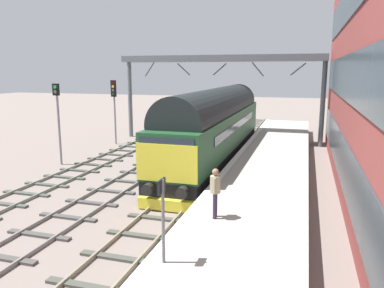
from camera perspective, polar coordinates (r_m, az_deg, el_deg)
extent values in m
plane|color=slate|center=(17.35, -2.06, -8.30)|extent=(140.00, 140.00, 0.00)
cube|color=gray|center=(17.56, -4.29, -7.83)|extent=(0.07, 60.00, 0.15)
cube|color=gray|center=(17.11, 0.24, -8.29)|extent=(0.07, 60.00, 0.15)
cube|color=#43453D|center=(11.15, -15.43, -20.04)|extent=(2.50, 0.26, 0.09)
cube|color=#43453D|center=(12.40, -11.18, -16.48)|extent=(2.50, 0.26, 0.09)
cube|color=#43453D|center=(13.74, -7.84, -13.54)|extent=(2.50, 0.26, 0.09)
cube|color=#43453D|center=(15.14, -5.17, -11.09)|extent=(2.50, 0.26, 0.09)
cube|color=#43453D|center=(16.59, -3.00, -9.05)|extent=(2.50, 0.26, 0.09)
cube|color=#43453D|center=(18.08, -1.20, -7.33)|extent=(2.50, 0.26, 0.09)
cube|color=#43453D|center=(19.60, 0.32, -5.87)|extent=(2.50, 0.26, 0.09)
cube|color=#43453D|center=(21.14, 1.61, -4.62)|extent=(2.50, 0.26, 0.09)
cube|color=#43453D|center=(22.70, 2.72, -3.54)|extent=(2.50, 0.26, 0.09)
cube|color=#43453D|center=(24.27, 3.68, -2.59)|extent=(2.50, 0.26, 0.09)
cube|color=#43453D|center=(25.85, 4.53, -1.76)|extent=(2.50, 0.26, 0.09)
cube|color=#43453D|center=(27.45, 5.27, -1.03)|extent=(2.50, 0.26, 0.09)
cube|color=#43453D|center=(29.05, 5.94, -0.37)|extent=(2.50, 0.26, 0.09)
cube|color=#43453D|center=(30.66, 6.53, 0.21)|extent=(2.50, 0.26, 0.09)
cube|color=#43453D|center=(32.27, 7.07, 0.74)|extent=(2.50, 0.26, 0.09)
cube|color=#43453D|center=(33.89, 7.55, 1.21)|extent=(2.50, 0.26, 0.09)
cube|color=#43453D|center=(35.52, 7.99, 1.65)|extent=(2.50, 0.26, 0.09)
cube|color=#43453D|center=(37.15, 8.39, 2.04)|extent=(2.50, 0.26, 0.09)
cube|color=#43453D|center=(38.78, 8.76, 2.40)|extent=(2.50, 0.26, 0.09)
cube|color=#43453D|center=(40.41, 9.10, 2.73)|extent=(2.50, 0.26, 0.09)
cube|color=#43453D|center=(42.05, 9.41, 3.04)|extent=(2.50, 0.26, 0.09)
cube|color=#43453D|center=(43.69, 9.70, 3.32)|extent=(2.50, 0.26, 0.09)
cube|color=#43453D|center=(45.33, 9.97, 3.59)|extent=(2.50, 0.26, 0.09)
cube|color=slate|center=(19.01, -14.06, -6.65)|extent=(0.07, 60.00, 0.15)
cube|color=slate|center=(18.34, -10.18, -7.14)|extent=(0.07, 60.00, 0.15)
cube|color=#444341|center=(13.54, -26.76, -15.04)|extent=(2.50, 0.26, 0.09)
cube|color=#444341|center=(14.69, -22.09, -12.59)|extent=(2.50, 0.26, 0.09)
cube|color=#444341|center=(15.95, -18.19, -10.45)|extent=(2.50, 0.26, 0.09)
cube|color=#444341|center=(17.28, -14.92, -8.59)|extent=(2.50, 0.26, 0.09)
cube|color=#444341|center=(18.68, -12.15, -6.98)|extent=(2.50, 0.26, 0.09)
cube|color=#444341|center=(20.12, -9.79, -5.59)|extent=(2.50, 0.26, 0.09)
cube|color=#444341|center=(21.60, -7.76, -4.38)|extent=(2.50, 0.26, 0.09)
cube|color=#444341|center=(23.12, -6.00, -3.31)|extent=(2.50, 0.26, 0.09)
cube|color=#444341|center=(24.66, -4.46, -2.38)|extent=(2.50, 0.26, 0.09)
cube|color=#444341|center=(26.23, -3.11, -1.56)|extent=(2.50, 0.26, 0.09)
cube|color=#444341|center=(27.81, -1.90, -0.83)|extent=(2.50, 0.26, 0.09)
cube|color=#444341|center=(29.40, -0.83, -0.18)|extent=(2.50, 0.26, 0.09)
cube|color=#444341|center=(31.01, 0.13, 0.41)|extent=(2.50, 0.26, 0.09)
cube|color=#444341|center=(32.63, 0.99, 0.93)|extent=(2.50, 0.26, 0.09)
cube|color=#444341|center=(34.26, 1.78, 1.41)|extent=(2.50, 0.26, 0.09)
cube|color=#444341|center=(35.90, 2.49, 1.84)|extent=(2.50, 0.26, 0.09)
cube|color=#444341|center=(37.54, 3.14, 2.24)|extent=(2.50, 0.26, 0.09)
cube|color=#444341|center=(39.19, 3.74, 2.60)|extent=(2.50, 0.26, 0.09)
cube|color=#444341|center=(40.84, 4.29, 2.93)|extent=(2.50, 0.26, 0.09)
cube|color=#444341|center=(42.50, 4.79, 3.23)|extent=(2.50, 0.26, 0.09)
cube|color=#444341|center=(44.17, 5.26, 3.52)|extent=(2.50, 0.26, 0.09)
cube|color=#444341|center=(45.83, 5.69, 3.78)|extent=(2.50, 0.26, 0.09)
cube|color=gray|center=(21.06, -22.61, -5.46)|extent=(0.07, 60.00, 0.15)
cube|color=gray|center=(20.20, -19.44, -5.91)|extent=(0.07, 60.00, 0.15)
cube|color=#434741|center=(18.53, -26.62, -8.07)|extent=(2.50, 0.26, 0.09)
cube|color=#434741|center=(19.55, -23.68, -6.86)|extent=(2.50, 0.26, 0.09)
cube|color=#434741|center=(20.63, -21.06, -5.76)|extent=(2.50, 0.26, 0.09)
cube|color=#434741|center=(21.75, -18.70, -4.76)|extent=(2.50, 0.26, 0.09)
cube|color=#434741|center=(22.91, -16.59, -3.85)|extent=(2.50, 0.26, 0.09)
cube|color=#434741|center=(24.10, -14.69, -3.03)|extent=(2.50, 0.26, 0.09)
cube|color=#434741|center=(25.32, -12.97, -2.28)|extent=(2.50, 0.26, 0.09)
cube|color=#434741|center=(26.57, -11.41, -1.60)|extent=(2.50, 0.26, 0.09)
cube|color=#434741|center=(27.83, -10.00, -0.98)|extent=(2.50, 0.26, 0.09)
cube|color=#434741|center=(29.12, -8.71, -0.42)|extent=(2.50, 0.26, 0.09)
cube|color=#434741|center=(30.42, -7.53, 0.10)|extent=(2.50, 0.26, 0.09)
cube|color=#434741|center=(31.73, -6.44, 0.58)|extent=(2.50, 0.26, 0.09)
cube|color=#434741|center=(33.06, -5.44, 1.01)|extent=(2.50, 0.26, 0.09)
cube|color=#434741|center=(34.40, -4.52, 1.42)|extent=(2.50, 0.26, 0.09)
cube|color=#434741|center=(35.75, -3.67, 1.79)|extent=(2.50, 0.26, 0.09)
cube|color=#434741|center=(37.10, -2.88, 2.14)|extent=(2.50, 0.26, 0.09)
cube|color=#434741|center=(38.47, -2.15, 2.46)|extent=(2.50, 0.26, 0.09)
cube|color=#434741|center=(39.84, -1.46, 2.75)|extent=(2.50, 0.26, 0.09)
cube|color=#434741|center=(41.22, -0.83, 3.03)|extent=(2.50, 0.26, 0.09)
cube|color=#434741|center=(42.60, -0.23, 3.29)|extent=(2.50, 0.26, 0.09)
cube|color=#434741|center=(43.99, 0.33, 3.53)|extent=(2.50, 0.26, 0.09)
cube|color=#434741|center=(45.39, 0.86, 3.76)|extent=(2.50, 0.26, 0.09)
cube|color=#434741|center=(46.78, 1.35, 3.97)|extent=(2.50, 0.26, 0.09)
cube|color=#AAA399|center=(16.43, 10.01, -7.73)|extent=(4.00, 44.00, 1.00)
cube|color=white|center=(16.58, 3.68, -5.58)|extent=(0.30, 44.00, 0.01)
cube|color=#2C3A42|center=(18.69, 21.45, -1.50)|extent=(0.06, 27.07, 1.97)
cube|color=#2C3A42|center=(18.31, 22.22, 9.29)|extent=(0.06, 27.07, 1.97)
cube|color=black|center=(23.89, 3.59, -0.90)|extent=(2.56, 17.46, 0.60)
cube|color=#1D4927|center=(23.66, 3.62, 2.30)|extent=(2.70, 17.46, 2.10)
cylinder|color=black|center=(23.50, 3.66, 5.27)|extent=(2.56, 16.06, 2.57)
cube|color=yellow|center=(15.43, -3.89, -2.93)|extent=(2.65, 0.08, 1.58)
cube|color=#232D3D|center=(15.29, -3.90, -0.27)|extent=(2.38, 0.04, 0.64)
cube|color=#232D3D|center=(23.34, 6.91, 2.87)|extent=(0.04, 12.22, 0.44)
cylinder|color=black|center=(15.82, -6.67, -6.78)|extent=(0.48, 0.35, 0.48)
cylinder|color=black|center=(15.30, -1.47, -7.32)|extent=(0.48, 0.35, 0.48)
cube|color=yellow|center=(15.88, -3.89, -9.07)|extent=(2.43, 0.36, 0.47)
cylinder|color=black|center=(17.25, -1.99, -6.59)|extent=(1.64, 1.04, 1.04)
cylinder|color=black|center=(18.25, -0.87, -5.60)|extent=(1.64, 1.04, 1.04)
cylinder|color=black|center=(19.26, 0.13, -4.71)|extent=(1.64, 1.04, 1.04)
cylinder|color=black|center=(28.76, 5.88, 0.48)|extent=(1.64, 1.04, 1.04)
cylinder|color=black|center=(29.83, 6.28, 0.84)|extent=(1.64, 1.04, 1.04)
cylinder|color=black|center=(30.89, 6.66, 1.18)|extent=(1.64, 1.04, 1.04)
cylinder|color=gray|center=(24.46, -19.42, 2.74)|extent=(0.14, 0.14, 4.98)
cube|color=black|center=(24.22, -19.83, 7.73)|extent=(0.44, 0.10, 0.71)
cylinder|color=green|center=(24.17, -19.94, 8.08)|extent=(0.20, 0.06, 0.20)
cylinder|color=#50504E|center=(24.18, -19.89, 7.42)|extent=(0.20, 0.06, 0.20)
cylinder|color=gray|center=(30.41, -11.56, 4.67)|extent=(0.14, 0.14, 5.02)
cube|color=black|center=(30.21, -11.75, 8.19)|extent=(0.44, 0.10, 1.27)
cylinder|color=#500807|center=(30.14, -11.84, 9.01)|extent=(0.20, 0.06, 0.20)
cylinder|color=yellow|center=(30.15, -11.82, 8.48)|extent=(0.20, 0.06, 0.20)
cylinder|color=#50504E|center=(30.17, -11.80, 7.95)|extent=(0.20, 0.06, 0.20)
cylinder|color=#0A3E13|center=(30.18, -11.78, 7.42)|extent=(0.20, 0.06, 0.20)
cylinder|color=slate|center=(9.49, -4.37, -11.57)|extent=(0.08, 0.08, 2.15)
cube|color=black|center=(9.20, -4.63, -6.39)|extent=(0.05, 0.44, 0.36)
cube|color=white|center=(9.21, -4.79, -6.37)|extent=(0.01, 0.20, 0.24)
cylinder|color=#2E263C|center=(12.39, 3.45, -9.31)|extent=(0.13, 0.13, 0.84)
cylinder|color=#2E263C|center=(12.57, 3.54, -9.00)|extent=(0.13, 0.13, 0.84)
cylinder|color=#9B9374|center=(12.26, 3.53, -6.08)|extent=(0.38, 0.38, 0.56)
sphere|color=#8E684E|center=(12.14, 3.56, -4.23)|extent=(0.22, 0.22, 0.22)
cylinder|color=#9B9374|center=(12.06, 3.43, -6.37)|extent=(0.09, 0.09, 0.52)
cylinder|color=#9B9374|center=(12.46, 3.63, -5.80)|extent=(0.09, 0.09, 0.52)
cylinder|color=slate|center=(33.70, -9.31, 6.56)|extent=(0.36, 0.36, 6.45)
cylinder|color=slate|center=(30.30, 19.09, 5.63)|extent=(0.36, 0.36, 6.45)
cube|color=slate|center=(30.95, 4.22, 12.73)|extent=(16.36, 2.00, 0.50)
cylinder|color=slate|center=(32.81, -6.39, 11.11)|extent=(0.89, 0.10, 1.20)
cylinder|color=slate|center=(31.74, -1.25, 11.18)|extent=(1.12, 0.10, 1.00)
cylinder|color=slate|center=(30.94, 4.20, 11.16)|extent=(1.13, 0.10, 0.99)
cylinder|color=slate|center=(30.41, 9.88, 11.04)|extent=(0.99, 0.10, 1.12)
cylinder|color=slate|center=(30.19, 15.70, 10.80)|extent=(1.14, 0.10, 0.97)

